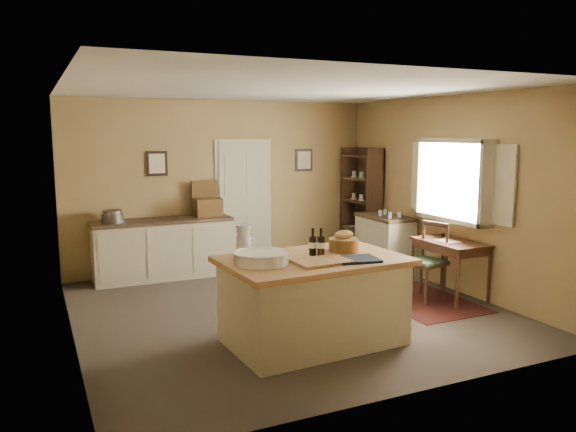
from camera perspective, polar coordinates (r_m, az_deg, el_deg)
name	(u,v)px	position (r m, az deg, el deg)	size (l,w,h in m)	color
ground	(288,310)	(7.10, -0.05, -9.49)	(5.00, 5.00, 0.00)	#53473F
wall_back	(223,185)	(9.12, -6.64, 3.15)	(5.00, 0.10, 2.70)	#957A4E
wall_front	(416,237)	(4.67, 12.88, -2.11)	(5.00, 0.10, 2.70)	#957A4E
wall_left	(67,215)	(6.20, -21.55, 0.09)	(0.10, 5.00, 2.70)	#957A4E
wall_right	(450,193)	(8.16, 16.12, 2.25)	(0.10, 5.00, 2.70)	#957A4E
ceiling	(287,89)	(6.77, -0.05, 12.80)	(5.00, 5.00, 0.00)	silver
door	(244,202)	(9.24, -4.49, 1.41)	(0.97, 0.06, 2.11)	#B1B096
framed_prints	(235,162)	(9.14, -5.44, 5.51)	(2.82, 0.02, 0.38)	black
window	(456,180)	(7.94, 16.70, 3.51)	(0.25, 1.99, 1.12)	beige
work_island	(312,298)	(5.92, 2.48, -8.31)	(1.93, 1.32, 1.20)	beige
sideboard	(163,247)	(8.69, -12.54, -3.06)	(2.08, 0.59, 1.18)	beige
rug	(421,301)	(7.65, 13.38, -8.36)	(1.10, 1.60, 0.01)	#411212
writing_desk	(450,248)	(7.77, 16.17, -3.11)	(0.60, 0.98, 0.82)	#341B11
desk_chair	(424,263)	(7.60, 13.68, -4.61)	(0.47, 0.47, 1.00)	#322015
right_cabinet	(385,243)	(8.98, 9.78, -2.75)	(0.55, 0.98, 0.99)	beige
shelving_unit	(363,204)	(9.71, 7.64, 1.18)	(0.33, 0.87, 1.93)	#322015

